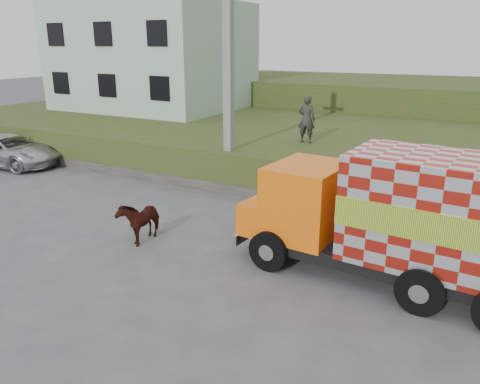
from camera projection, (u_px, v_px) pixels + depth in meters
The scene contains 10 objects.
ground at pixel (179, 237), 13.24m from camera, with size 120.00×120.00×0.00m, color #474749.
embankment at pixel (307, 146), 21.38m from camera, with size 40.00×12.00×1.50m, color #254B19.
embankment_far at pixel (372, 102), 31.18m from camera, with size 40.00×12.00×3.00m, color #254B19.
retaining_strip at pixel (201, 183), 17.61m from camera, with size 16.00×0.50×0.40m, color #595651.
building at pixel (154, 56), 27.78m from camera, with size 10.00×8.00×6.00m, color #A5C2A8.
utility_pole at pixel (229, 78), 16.31m from camera, with size 1.20×0.30×8.00m.
cargo_truck at pixel (403, 218), 10.25m from camera, with size 6.97×2.84×3.04m.
cow at pixel (140, 219), 12.88m from camera, with size 0.65×1.42×1.20m, color #381C0E.
suv at pixel (8, 151), 20.76m from camera, with size 2.28×4.95×1.38m, color #9DA1A6.
pedestrian at pixel (307, 119), 18.16m from camera, with size 0.67×0.44×1.84m, color #2A2725.
Camera 1 is at (7.39, -9.91, 5.22)m, focal length 35.00 mm.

